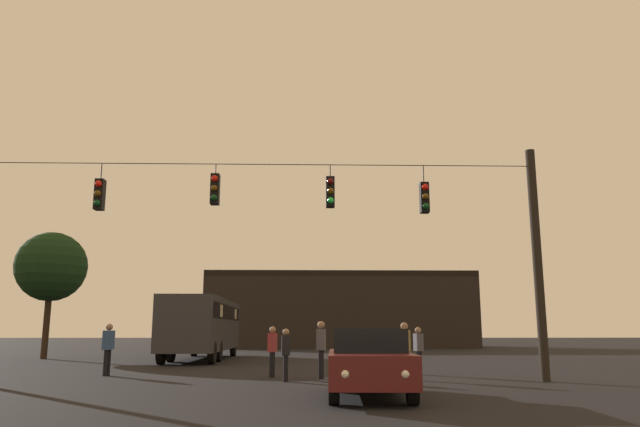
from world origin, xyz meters
TOP-DOWN VIEW (x-y plane):
  - ground_plane at (0.00, 24.50)m, footprint 168.00×168.00m
  - overhead_signal_span at (0.04, 12.67)m, footprint 17.05×0.44m
  - city_bus at (-3.87, 25.94)m, footprint 2.58×11.01m
  - car_near_right at (2.78, 8.73)m, footprint 2.01×4.41m
  - pedestrian_crossing_left at (0.28, 14.45)m, footprint 0.30×0.40m
  - pedestrian_crossing_center at (1.83, 13.81)m, footprint 0.31×0.40m
  - pedestrian_crossing_right at (4.39, 13.46)m, footprint 0.32×0.41m
  - pedestrian_near_bus at (0.76, 12.88)m, footprint 0.27×0.38m
  - pedestrian_trailing at (-5.22, 15.26)m, footprint 0.33×0.41m
  - pedestrian_far_side at (5.19, 15.46)m, footprint 0.30×0.40m
  - corner_building at (4.39, 48.11)m, footprint 22.65×8.84m
  - tree_left_silhouette at (-12.25, 26.97)m, footprint 3.69×3.69m

SIDE VIEW (x-z plane):
  - ground_plane at x=0.00m, z-range 0.00..0.00m
  - car_near_right at x=2.78m, z-range 0.04..1.56m
  - pedestrian_near_bus at x=0.76m, z-range 0.09..1.61m
  - pedestrian_far_side at x=5.19m, z-range 0.10..1.68m
  - pedestrian_crossing_left at x=0.28m, z-range 0.10..1.70m
  - pedestrian_trailing at x=-5.22m, z-range 0.11..1.81m
  - pedestrian_crossing_right at x=4.39m, z-range 0.12..1.83m
  - pedestrian_crossing_center at x=1.83m, z-range 0.12..1.88m
  - city_bus at x=-3.87m, z-range 0.37..3.37m
  - corner_building at x=4.39m, z-range 0.00..6.30m
  - overhead_signal_span at x=0.04m, z-range 0.58..7.64m
  - tree_left_silhouette at x=-12.25m, z-range 1.46..8.11m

